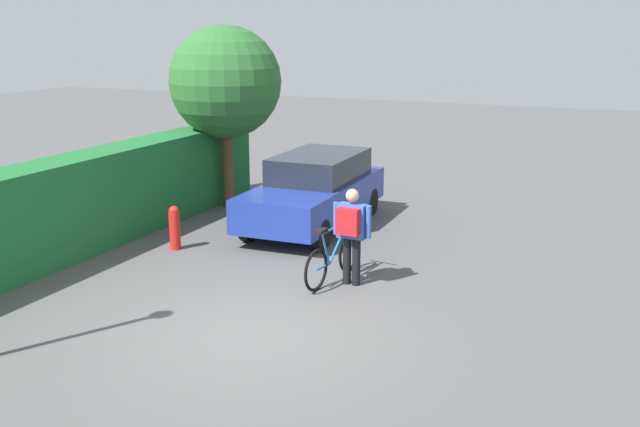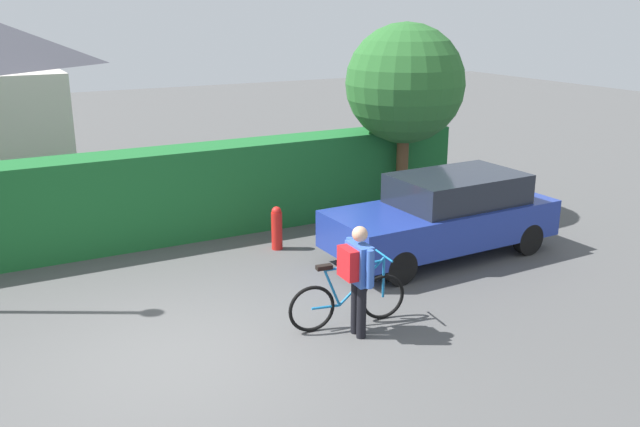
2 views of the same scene
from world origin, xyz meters
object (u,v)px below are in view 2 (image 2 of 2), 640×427
object	(u,v)px
tree_kerbside	(405,84)
fire_hydrant	(277,227)
person_rider	(357,271)
parked_car_near	(445,214)
bicycle	(348,300)

from	to	relation	value
tree_kerbside	fire_hydrant	distance (m)	4.13
person_rider	tree_kerbside	xyz separation A→B (m)	(3.80, 4.47, 1.83)
parked_car_near	person_rider	distance (m)	3.60
bicycle	person_rider	world-z (taller)	person_rider
person_rider	tree_kerbside	world-z (taller)	tree_kerbside
person_rider	bicycle	bearing A→B (deg)	78.66
parked_car_near	fire_hydrant	size ratio (longest dim) A/B	5.18
parked_car_near	person_rider	xyz separation A→B (m)	(-3.01, -1.98, 0.17)
parked_car_near	bicycle	bearing A→B (deg)	-150.75
tree_kerbside	bicycle	bearing A→B (deg)	-132.03
bicycle	parked_car_near	bearing A→B (deg)	29.25
fire_hydrant	person_rider	bearing A→B (deg)	-97.74
parked_car_near	bicycle	world-z (taller)	parked_car_near
bicycle	fire_hydrant	size ratio (longest dim) A/B	2.15
person_rider	fire_hydrant	xyz separation A→B (m)	(0.50, 3.64, -0.51)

